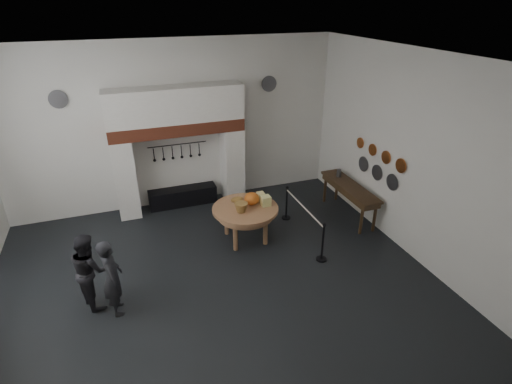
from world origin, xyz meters
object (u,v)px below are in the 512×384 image
object	(u,v)px
side_table	(350,186)
barrier_post_far	(287,204)
visitor_near	(112,277)
work_table	(245,209)
barrier_post_near	(323,243)
iron_range	(183,196)
visitor_far	(89,270)

from	to	relation	value
side_table	barrier_post_far	distance (m)	1.74
visitor_near	work_table	bearing A→B (deg)	-68.93
visitor_near	barrier_post_far	world-z (taller)	visitor_near
side_table	barrier_post_near	distance (m)	2.32
iron_range	visitor_near	world-z (taller)	visitor_near
work_table	barrier_post_near	xyz separation A→B (m)	(1.35, -1.42, -0.39)
iron_range	barrier_post_near	xyz separation A→B (m)	(2.46, -3.75, 0.20)
visitor_near	barrier_post_near	xyz separation A→B (m)	(4.44, 0.12, -0.33)
barrier_post_near	visitor_far	bearing A→B (deg)	176.73
iron_range	side_table	distance (m)	4.68
visitor_near	barrier_post_far	xyz separation A→B (m)	(4.44, 2.12, -0.33)
side_table	iron_range	bearing A→B (deg)	152.22
barrier_post_near	visitor_near	bearing A→B (deg)	-178.41
barrier_post_near	barrier_post_far	size ratio (longest dim) A/B	1.00
work_table	side_table	world-z (taller)	side_table
visitor_near	side_table	size ratio (longest dim) A/B	0.71
work_table	visitor_far	distance (m)	3.68
visitor_far	side_table	bearing A→B (deg)	-100.28
iron_range	work_table	distance (m)	2.65
visitor_far	barrier_post_near	size ratio (longest dim) A/B	1.71
visitor_near	visitor_far	size ratio (longest dim) A/B	1.02
visitor_near	barrier_post_near	size ratio (longest dim) A/B	1.74
work_table	barrier_post_near	distance (m)	2.00
work_table	barrier_post_near	size ratio (longest dim) A/B	1.76
work_table	visitor_far	world-z (taller)	visitor_far
visitor_near	barrier_post_near	world-z (taller)	visitor_near
work_table	visitor_far	size ratio (longest dim) A/B	1.03
iron_range	visitor_near	bearing A→B (deg)	-117.08
visitor_far	work_table	bearing A→B (deg)	-93.60
iron_range	visitor_near	size ratio (longest dim) A/B	1.21
visitor_far	barrier_post_far	distance (m)	5.15
iron_range	visitor_far	world-z (taller)	visitor_far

